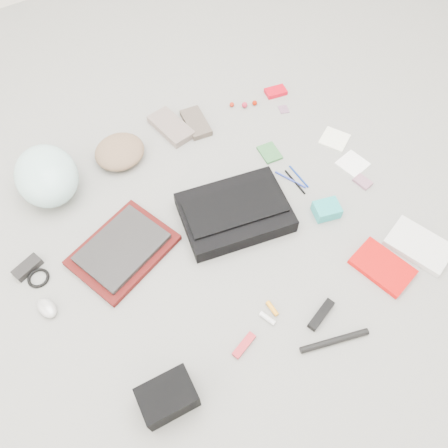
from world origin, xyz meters
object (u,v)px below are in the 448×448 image
laptop (122,247)px  bike_helmet (47,176)px  camera_bag (168,397)px  messenger_bag (235,213)px  book_red (382,267)px  accordion_wallet (327,210)px

laptop → bike_helmet: bearing=86.3°
camera_bag → messenger_bag: bearing=45.3°
laptop → messenger_bag: bearing=-31.3°
book_red → camera_bag: bearing=165.5°
accordion_wallet → camera_bag: bearing=-145.5°
camera_bag → book_red: 0.92m
laptop → bike_helmet: size_ratio=1.00×
laptop → bike_helmet: (-0.12, 0.44, 0.06)m
bike_helmet → accordion_wallet: (0.91, -0.72, -0.07)m
messenger_bag → camera_bag: (-0.57, -0.48, 0.02)m
laptop → camera_bag: camera_bag is taller
messenger_bag → laptop: size_ratio=1.35×
bike_helmet → book_red: (0.93, -1.03, -0.08)m
messenger_bag → camera_bag: 0.75m
camera_bag → accordion_wallet: size_ratio=1.69×
messenger_bag → laptop: messenger_bag is taller
laptop → accordion_wallet: bearing=-38.9°
messenger_bag → book_red: messenger_bag is taller
laptop → camera_bag: (-0.11, -0.58, 0.02)m
laptop → camera_bag: bearing=-120.1°
bike_helmet → accordion_wallet: bike_helmet is taller
laptop → camera_bag: size_ratio=1.81×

